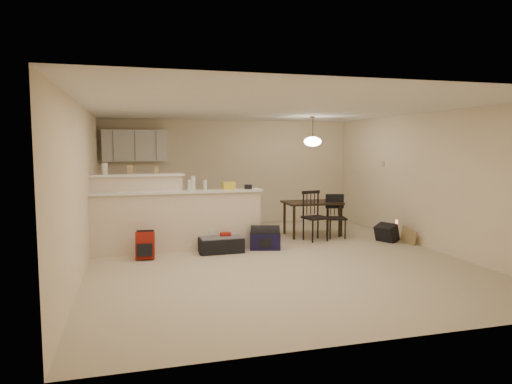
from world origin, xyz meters
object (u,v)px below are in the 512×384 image
object	(u,v)px
red_backpack	(145,246)
navy_duffel	(265,241)
pendant_lamp	(313,141)
dining_chair_near	(316,216)
suitcase	(221,245)
black_daypack	(387,233)
dining_table	(312,206)
dining_chair_far	(336,217)

from	to	relation	value
red_backpack	navy_duffel	distance (m)	2.15
pendant_lamp	dining_chair_near	xyz separation A→B (m)	(-0.13, -0.53, -1.49)
dining_chair_near	suitcase	world-z (taller)	dining_chair_near
suitcase	black_daypack	distance (m)	3.34
suitcase	red_backpack	world-z (taller)	red_backpack
dining_table	suitcase	size ratio (longest dim) A/B	1.52
dining_table	dining_chair_far	world-z (taller)	dining_chair_far
dining_chair_far	suitcase	xyz separation A→B (m)	(-2.53, -0.61, -0.31)
pendant_lamp	red_backpack	size ratio (longest dim) A/B	1.36
pendant_lamp	dining_chair_far	size ratio (longest dim) A/B	0.71
dining_table	navy_duffel	bearing A→B (deg)	-142.62
pendant_lamp	suitcase	bearing A→B (deg)	-155.39
dining_table	pendant_lamp	size ratio (longest dim) A/B	1.88
dining_chair_near	navy_duffel	bearing A→B (deg)	-170.67
dining_table	suitcase	xyz separation A→B (m)	(-2.14, -0.98, -0.51)
pendant_lamp	navy_duffel	world-z (taller)	pendant_lamp
navy_duffel	dining_table	bearing A→B (deg)	51.43
dining_table	pendant_lamp	bearing A→B (deg)	-89.36
dining_table	red_backpack	bearing A→B (deg)	-160.81
dining_chair_near	black_daypack	bearing A→B (deg)	-30.68
suitcase	black_daypack	world-z (taller)	black_daypack
dining_table	dining_chair_far	size ratio (longest dim) A/B	1.33
dining_chair_far	suitcase	world-z (taller)	dining_chair_far
dining_chair_near	black_daypack	size ratio (longest dim) A/B	2.60
dining_table	dining_chair_near	xyz separation A→B (m)	(-0.13, -0.53, -0.14)
dining_table	black_daypack	distance (m)	1.62
red_backpack	black_daypack	size ratio (longest dim) A/B	1.19
dining_chair_far	suitcase	distance (m)	2.62
dining_chair_far	suitcase	bearing A→B (deg)	-154.96
dining_chair_far	black_daypack	world-z (taller)	dining_chair_far
red_backpack	dining_chair_near	bearing A→B (deg)	17.37
suitcase	dining_chair_near	bearing A→B (deg)	10.88
black_daypack	red_backpack	bearing A→B (deg)	66.50
pendant_lamp	dining_chair_near	distance (m)	1.59
dining_table	pendant_lamp	distance (m)	1.36
suitcase	navy_duffel	bearing A→B (deg)	-1.88
red_backpack	black_daypack	distance (m)	4.66
pendant_lamp	dining_chair_near	size ratio (longest dim) A/B	0.62
pendant_lamp	black_daypack	distance (m)	2.39
suitcase	black_daypack	size ratio (longest dim) A/B	2.00
dining_chair_near	black_daypack	distance (m)	1.44
red_backpack	suitcase	bearing A→B (deg)	14.30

